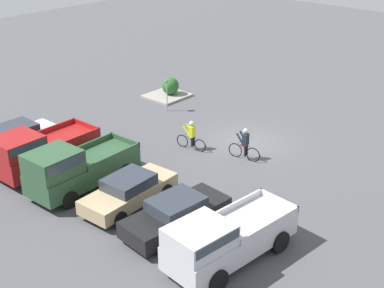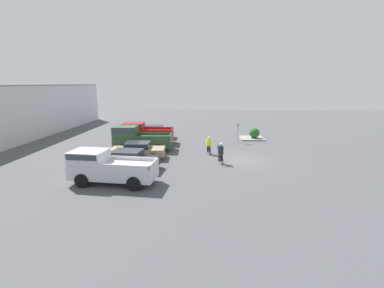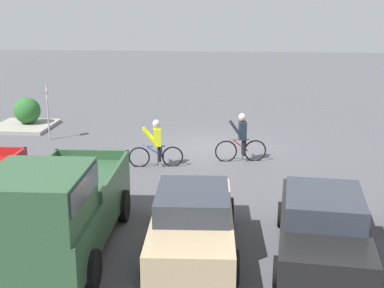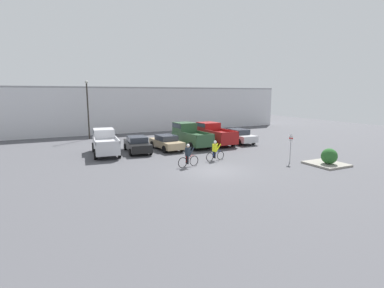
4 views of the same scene
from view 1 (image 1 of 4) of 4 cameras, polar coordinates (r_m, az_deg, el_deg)
name	(u,v)px [view 1 (image 1 of 4)]	position (r m, az deg, el deg)	size (l,w,h in m)	color
ground_plane	(248,142)	(29.31, 5.97, 0.19)	(80.00, 80.00, 0.00)	#4C4C51
pickup_truck_0	(223,238)	(19.36, 3.33, -10.02)	(2.53, 5.52, 2.09)	silver
sedan_0	(176,214)	(21.38, -1.69, -7.50)	(2.26, 4.72, 1.43)	black
sedan_1	(129,191)	(23.15, -6.71, -4.97)	(2.11, 4.58, 1.39)	tan
pickup_truck_1	(74,167)	(24.47, -12.46, -2.46)	(2.34, 5.41, 2.31)	#2D5133
pickup_truck_2	(39,150)	(26.64, -16.04, -0.64)	(2.40, 5.20, 2.20)	maroon
sedan_2	(15,139)	(29.22, -18.32, 0.54)	(2.00, 4.64, 1.50)	silver
cyclist_0	(191,135)	(28.04, -0.06, 0.95)	(1.80, 0.52, 1.62)	black
cyclist_1	(245,144)	(27.08, 5.65, -0.01)	(1.77, 0.52, 1.70)	black
fire_lane_sign	(167,91)	(33.07, -2.69, 5.71)	(0.14, 0.28, 2.21)	#9E9EA3
curb_island	(167,96)	(35.94, -2.69, 5.16)	(2.44, 2.62, 0.15)	gray
shrub	(170,86)	(35.85, -2.32, 6.22)	(1.15, 1.15, 1.15)	#286028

